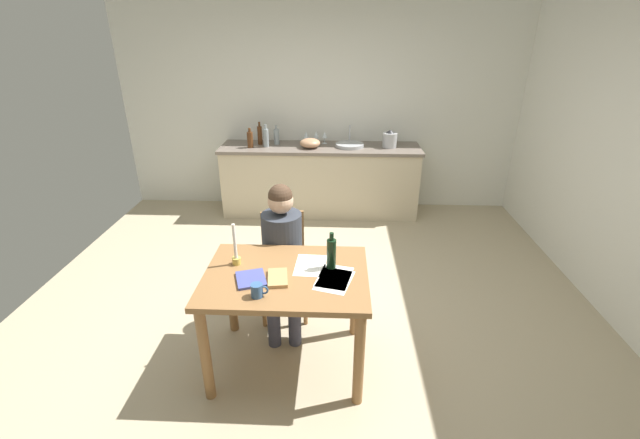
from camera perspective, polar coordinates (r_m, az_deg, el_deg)
The scene contains 24 objects.
ground_plane at distance 3.78m, azimuth -1.49°, elevation -12.76°, with size 5.20×5.20×0.04m, color tan.
wall_back at distance 5.69m, azimuth 0.19°, elevation 14.73°, with size 5.20×0.12×2.60m, color silver.
kitchen_counter at distance 5.55m, azimuth 0.02°, elevation 5.42°, with size 2.54×0.64×0.90m.
dining_table at distance 2.93m, azimuth -4.57°, elevation -9.48°, with size 1.11×0.82×0.76m.
chair_at_table at distance 3.56m, azimuth -4.97°, elevation -5.41°, with size 0.44×0.44×0.88m.
person_seated at distance 3.35m, azimuth -5.14°, elevation -3.98°, with size 0.37×0.61×1.19m.
coffee_mug at distance 2.64m, azimuth -8.49°, elevation -9.49°, with size 0.11×0.07×0.09m.
candlestick at distance 2.98m, azimuth -11.35°, elevation -4.47°, with size 0.06×0.06×0.31m.
book_magazine at distance 2.80m, azimuth -5.76°, elevation -7.90°, with size 0.13×0.22×0.02m, color tan.
book_cookery at distance 2.82m, azimuth -9.35°, elevation -7.97°, with size 0.18×0.21×0.02m, color #414992.
paper_letter at distance 2.78m, azimuth 1.96°, elevation -8.26°, with size 0.21×0.30×0.00m, color white.
paper_bill at distance 2.95m, azimuth -1.30°, elevation -6.23°, with size 0.21×0.30×0.00m, color white.
paper_envelope at distance 2.82m, azimuth 1.95°, elevation -7.78°, with size 0.21×0.30×0.00m, color white.
wine_bottle_on_table at distance 2.87m, azimuth 1.55°, elevation -4.59°, with size 0.06×0.06×0.27m.
sink_unit at distance 5.41m, azimuth 4.05°, elevation 10.08°, with size 0.36×0.36×0.24m.
bottle_oil at distance 5.41m, azimuth -9.47°, elevation 10.69°, with size 0.07×0.07×0.24m.
bottle_vinegar at distance 5.54m, azimuth -8.16°, elevation 11.29°, with size 0.06×0.06×0.29m.
bottle_wine_red at distance 5.41m, azimuth -7.36°, elevation 10.98°, with size 0.07×0.07×0.28m.
bottle_sauce at distance 5.53m, azimuth -5.92°, elevation 11.16°, with size 0.07×0.07×0.24m.
mixing_bowl at distance 5.34m, azimuth -1.37°, elevation 10.33°, with size 0.26×0.26×0.12m, color tan.
stovetop_kettle at distance 5.43m, azimuth 9.44°, elevation 10.67°, with size 0.18×0.18×0.22m.
wine_glass_near_sink at distance 5.54m, azimuth 0.62°, elevation 11.37°, with size 0.07×0.07×0.15m.
wine_glass_by_kettle at distance 5.54m, azimuth -0.52°, elevation 11.39°, with size 0.07×0.07×0.15m.
wine_glass_back_left at distance 5.55m, azimuth -1.90°, elevation 11.39°, with size 0.07×0.07×0.15m.
Camera 1 is at (0.23, -3.00, 2.27)m, focal length 23.59 mm.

